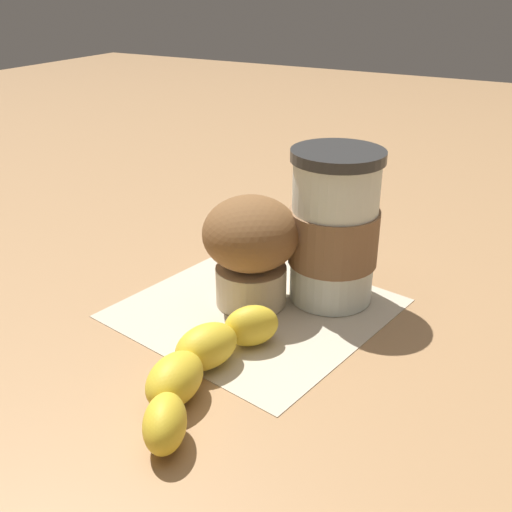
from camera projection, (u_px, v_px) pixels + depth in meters
The scene contains 5 objects.
ground_plane at pixel (256, 309), 0.58m from camera, with size 3.00×3.00×0.00m, color #A87C51.
paper_napkin at pixel (256, 308), 0.58m from camera, with size 0.22×0.22×0.00m, color beige.
coffee_cup at pixel (334, 229), 0.56m from camera, with size 0.09×0.09×0.15m.
muffin at pixel (251, 246), 0.56m from camera, with size 0.09×0.09×0.11m.
banana at pixel (200, 365), 0.46m from camera, with size 0.19×0.08×0.04m.
Camera 1 is at (0.44, 0.24, 0.29)m, focal length 42.00 mm.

